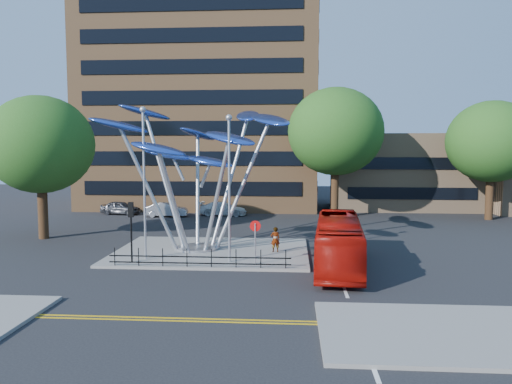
# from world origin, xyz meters

# --- Properties ---
(ground) EXTENTS (120.00, 120.00, 0.00)m
(ground) POSITION_xyz_m (0.00, 0.00, 0.00)
(ground) COLOR black
(ground) RESTS_ON ground
(traffic_island) EXTENTS (12.00, 9.00, 0.15)m
(traffic_island) POSITION_xyz_m (-1.00, 6.00, 0.07)
(traffic_island) COLOR slate
(traffic_island) RESTS_ON ground
(pavement_right) EXTENTS (12.00, 6.00, 0.15)m
(pavement_right) POSITION_xyz_m (11.00, -7.00, 0.07)
(pavement_right) COLOR slate
(pavement_right) RESTS_ON ground
(double_yellow_near) EXTENTS (40.00, 0.12, 0.01)m
(double_yellow_near) POSITION_xyz_m (0.00, -6.00, 0.01)
(double_yellow_near) COLOR gold
(double_yellow_near) RESTS_ON ground
(double_yellow_far) EXTENTS (40.00, 0.12, 0.01)m
(double_yellow_far) POSITION_xyz_m (0.00, -6.30, 0.01)
(double_yellow_far) COLOR gold
(double_yellow_far) RESTS_ON ground
(brick_tower) EXTENTS (25.00, 15.00, 30.00)m
(brick_tower) POSITION_xyz_m (-6.00, 32.00, 15.00)
(brick_tower) COLOR olive
(brick_tower) RESTS_ON ground
(low_building_near) EXTENTS (15.00, 8.00, 8.00)m
(low_building_near) POSITION_xyz_m (16.00, 30.00, 4.00)
(low_building_near) COLOR tan
(low_building_near) RESTS_ON ground
(tree_right) EXTENTS (8.80, 8.80, 12.11)m
(tree_right) POSITION_xyz_m (8.00, 22.00, 8.04)
(tree_right) COLOR black
(tree_right) RESTS_ON ground
(tree_left) EXTENTS (7.60, 7.60, 10.32)m
(tree_left) POSITION_xyz_m (-14.00, 10.00, 6.79)
(tree_left) COLOR black
(tree_left) RESTS_ON ground
(tree_far) EXTENTS (8.00, 8.00, 10.81)m
(tree_far) POSITION_xyz_m (22.00, 22.00, 7.11)
(tree_far) COLOR black
(tree_far) RESTS_ON ground
(leaf_sculpture) EXTENTS (12.72, 9.54, 9.51)m
(leaf_sculpture) POSITION_xyz_m (-2.07, 6.68, 6.87)
(leaf_sculpture) COLOR #9EA0A5
(leaf_sculpture) RESTS_ON traffic_island
(street_lamp_left) EXTENTS (0.36, 0.36, 8.80)m
(street_lamp_left) POSITION_xyz_m (-4.50, 3.50, 5.36)
(street_lamp_left) COLOR #9EA0A5
(street_lamp_left) RESTS_ON traffic_island
(street_lamp_right) EXTENTS (0.36, 0.36, 8.30)m
(street_lamp_right) POSITION_xyz_m (0.50, 3.00, 5.09)
(street_lamp_right) COLOR #9EA0A5
(street_lamp_right) RESTS_ON traffic_island
(traffic_light_island) EXTENTS (0.28, 0.18, 3.42)m
(traffic_light_island) POSITION_xyz_m (-5.00, 2.50, 2.61)
(traffic_light_island) COLOR black
(traffic_light_island) RESTS_ON traffic_island
(no_entry_sign_island) EXTENTS (0.60, 0.10, 2.45)m
(no_entry_sign_island) POSITION_xyz_m (2.00, 2.52, 1.82)
(no_entry_sign_island) COLOR #9EA0A5
(no_entry_sign_island) RESTS_ON traffic_island
(pedestrian_railing_front) EXTENTS (10.00, 0.06, 1.00)m
(pedestrian_railing_front) POSITION_xyz_m (-1.00, 1.70, 0.55)
(pedestrian_railing_front) COLOR black
(pedestrian_railing_front) RESTS_ON traffic_island
(red_bus) EXTENTS (3.15, 10.25, 2.81)m
(red_bus) POSITION_xyz_m (6.60, 2.74, 1.41)
(red_bus) COLOR #9E0E07
(red_bus) RESTS_ON ground
(pedestrian) EXTENTS (0.62, 0.46, 1.56)m
(pedestrian) POSITION_xyz_m (2.99, 5.88, 0.93)
(pedestrian) COLOR gray
(pedestrian) RESTS_ON traffic_island
(parked_car_left) EXTENTS (4.10, 2.19, 1.33)m
(parked_car_left) POSITION_xyz_m (-12.83, 23.00, 0.66)
(parked_car_left) COLOR #3F4147
(parked_car_left) RESTS_ON ground
(parked_car_mid) EXTENTS (4.10, 1.62, 1.33)m
(parked_car_mid) POSITION_xyz_m (-7.91, 21.74, 0.66)
(parked_car_mid) COLOR #ADAEB5
(parked_car_mid) RESTS_ON ground
(parked_car_right) EXTENTS (4.65, 2.08, 1.32)m
(parked_car_right) POSITION_xyz_m (-2.65, 23.00, 0.66)
(parked_car_right) COLOR silver
(parked_car_right) RESTS_ON ground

